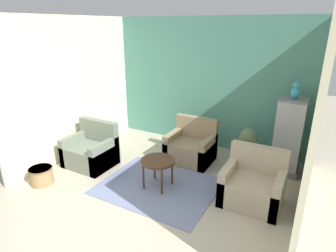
# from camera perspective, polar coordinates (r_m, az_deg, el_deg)

# --- Properties ---
(ground_plane) EXTENTS (20.00, 20.00, 0.00)m
(ground_plane) POSITION_cam_1_polar(r_m,az_deg,el_deg) (4.05, -12.44, -20.36)
(ground_plane) COLOR #B2A893
(ground_plane) RESTS_ON ground
(wall_back_accent) EXTENTS (4.44, 0.06, 2.76)m
(wall_back_accent) POSITION_cam_1_polar(r_m,az_deg,el_deg) (6.15, 7.86, 8.42)
(wall_back_accent) COLOR #4C897A
(wall_back_accent) RESTS_ON ground_plane
(wall_left) EXTENTS (0.06, 3.37, 2.76)m
(wall_left) POSITION_cam_1_polar(r_m,az_deg,el_deg) (5.98, -18.79, 7.22)
(wall_left) COLOR beige
(wall_left) RESTS_ON ground_plane
(wall_right) EXTENTS (0.06, 3.37, 2.76)m
(wall_right) POSITION_cam_1_polar(r_m,az_deg,el_deg) (4.10, 27.83, 0.34)
(wall_right) COLOR beige
(wall_right) RESTS_ON ground_plane
(area_rug) EXTENTS (1.89, 1.53, 0.01)m
(area_rug) POSITION_cam_1_polar(r_m,az_deg,el_deg) (4.87, -2.01, -12.13)
(area_rug) COLOR slate
(area_rug) RESTS_ON ground_plane
(coffee_table) EXTENTS (0.56, 0.56, 0.51)m
(coffee_table) POSITION_cam_1_polar(r_m,az_deg,el_deg) (4.65, -2.08, -7.54)
(coffee_table) COLOR #472819
(coffee_table) RESTS_ON ground_plane
(armchair_left) EXTENTS (0.87, 0.73, 0.84)m
(armchair_left) POSITION_cam_1_polar(r_m,az_deg,el_deg) (5.64, -15.33, -4.99)
(armchair_left) COLOR slate
(armchair_left) RESTS_ON ground_plane
(armchair_right) EXTENTS (0.87, 0.73, 0.84)m
(armchair_right) POSITION_cam_1_polar(r_m,az_deg,el_deg) (4.55, 16.82, -11.57)
(armchair_right) COLOR tan
(armchair_right) RESTS_ON ground_plane
(armchair_middle) EXTENTS (0.87, 0.73, 0.84)m
(armchair_middle) POSITION_cam_1_polar(r_m,az_deg,el_deg) (5.63, 4.71, -4.35)
(armchair_middle) COLOR #8E7A5B
(armchair_middle) RESTS_ON ground_plane
(birdcage) EXTENTS (0.50, 0.50, 1.39)m
(birdcage) POSITION_cam_1_polar(r_m,az_deg,el_deg) (5.47, 23.22, -2.11)
(birdcage) COLOR slate
(birdcage) RESTS_ON ground_plane
(parrot) EXTENTS (0.14, 0.25, 0.30)m
(parrot) POSITION_cam_1_polar(r_m,az_deg,el_deg) (5.24, 24.48, 6.50)
(parrot) COLOR teal
(parrot) RESTS_ON birdcage
(potted_plant) EXTENTS (0.37, 0.33, 0.76)m
(potted_plant) POSITION_cam_1_polar(r_m,az_deg,el_deg) (5.55, 15.95, -3.21)
(potted_plant) COLOR beige
(potted_plant) RESTS_ON ground_plane
(wicker_basket) EXTENTS (0.40, 0.40, 0.29)m
(wicker_basket) POSITION_cam_1_polar(r_m,az_deg,el_deg) (5.34, -24.34, -9.07)
(wicker_basket) COLOR #A37F51
(wicker_basket) RESTS_ON ground_plane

